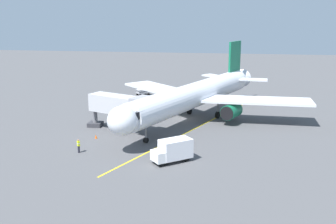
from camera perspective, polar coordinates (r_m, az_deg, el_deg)
name	(u,v)px	position (r m, az deg, el deg)	size (l,w,h in m)	color
ground_plane	(184,119)	(64.27, 2.33, -1.00)	(220.00, 220.00, 0.00)	#4C4C4F
apron_lead_in_line	(191,131)	(57.98, 3.25, -2.67)	(0.24, 40.00, 0.01)	yellow
airplane	(196,95)	(63.05, 3.99, 2.42)	(32.16, 38.42, 11.50)	silver
jet_bridge	(125,106)	(56.70, -6.22, 0.82)	(11.21, 6.70, 5.40)	#B7B7BC
ground_crew_marshaller	(79,146)	(49.85, -12.63, -4.72)	(0.46, 0.46, 1.71)	#23232D
ground_crew_wing_walker	(158,154)	(45.83, -1.48, -6.04)	(0.40, 0.47, 1.71)	#23232D
baggage_cart_near_nose	(143,92)	(83.01, -3.60, 2.86)	(2.88, 2.76, 1.27)	#9E9EA3
box_truck_portside	(173,150)	(45.59, 0.65, -5.48)	(4.79, 4.43, 2.62)	white
safety_cone_nose_left	(180,139)	(53.07, 1.66, -3.93)	(0.32, 0.32, 0.55)	#F2590F
safety_cone_nose_right	(96,136)	(55.16, -10.24, -3.45)	(0.32, 0.32, 0.55)	#F2590F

